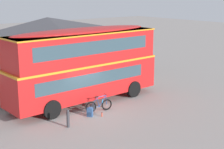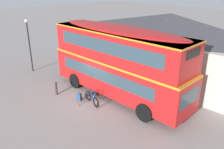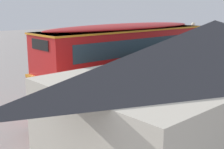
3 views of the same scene
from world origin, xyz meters
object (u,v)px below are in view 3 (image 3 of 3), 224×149
object	(u,v)px
water_bottle_red_squeeze	(105,95)
kerb_bollard	(131,83)
touring_bicycle	(109,95)
street_lamp	(192,45)
backpack_on_ground	(116,93)
double_decker_bus	(126,64)

from	to	relation	value
water_bottle_red_squeeze	kerb_bollard	size ratio (longest dim) A/B	0.27
touring_bicycle	street_lamp	distance (m)	8.52
backpack_on_ground	street_lamp	world-z (taller)	street_lamp
touring_bicycle	backpack_on_ground	size ratio (longest dim) A/B	3.01
street_lamp	water_bottle_red_squeeze	bearing A→B (deg)	-5.15
backpack_on_ground	water_bottle_red_squeeze	world-z (taller)	backpack_on_ground
kerb_bollard	street_lamp	bearing A→B (deg)	170.89
water_bottle_red_squeeze	double_decker_bus	bearing A→B (deg)	75.03
backpack_on_ground	water_bottle_red_squeeze	xyz separation A→B (m)	(0.52, -0.44, -0.17)
backpack_on_ground	kerb_bollard	xyz separation A→B (m)	(-1.83, -0.62, 0.21)
touring_bicycle	kerb_bollard	world-z (taller)	touring_bicycle
touring_bicycle	kerb_bollard	distance (m)	2.85
backpack_on_ground	kerb_bollard	size ratio (longest dim) A/B	0.58
water_bottle_red_squeeze	street_lamp	distance (m)	8.32
water_bottle_red_squeeze	street_lamp	xyz separation A→B (m)	(-7.85, 0.71, 2.67)
double_decker_bus	kerb_bollard	world-z (taller)	double_decker_bus
double_decker_bus	street_lamp	bearing A→B (deg)	-166.45
double_decker_bus	street_lamp	xyz separation A→B (m)	(-8.59, -2.07, 0.15)
touring_bicycle	double_decker_bus	bearing A→B (deg)	78.04
touring_bicycle	backpack_on_ground	bearing A→B (deg)	-156.93
touring_bicycle	backpack_on_ground	xyz separation A→B (m)	(-0.84, -0.36, -0.08)
touring_bicycle	backpack_on_ground	distance (m)	0.92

